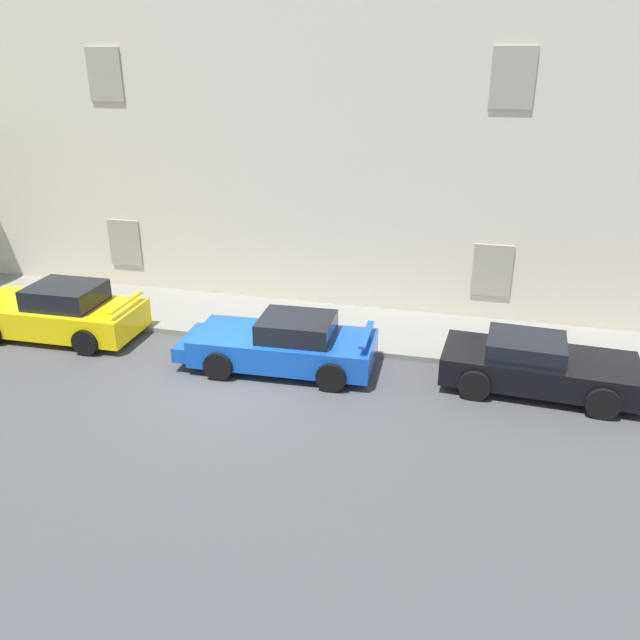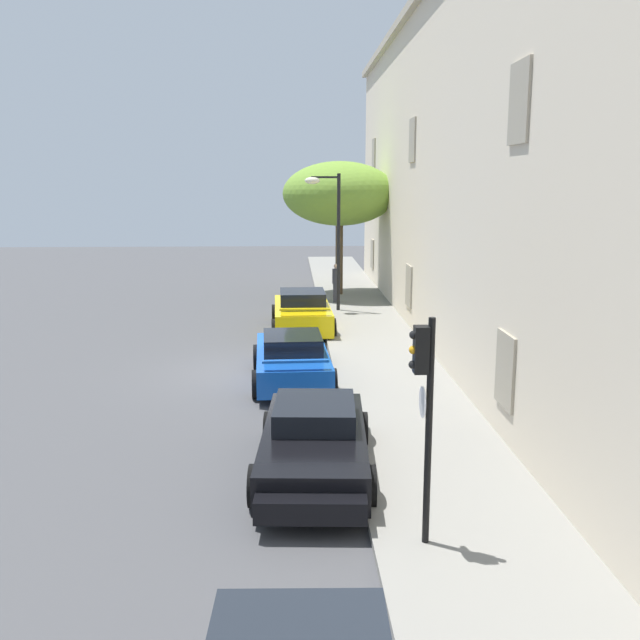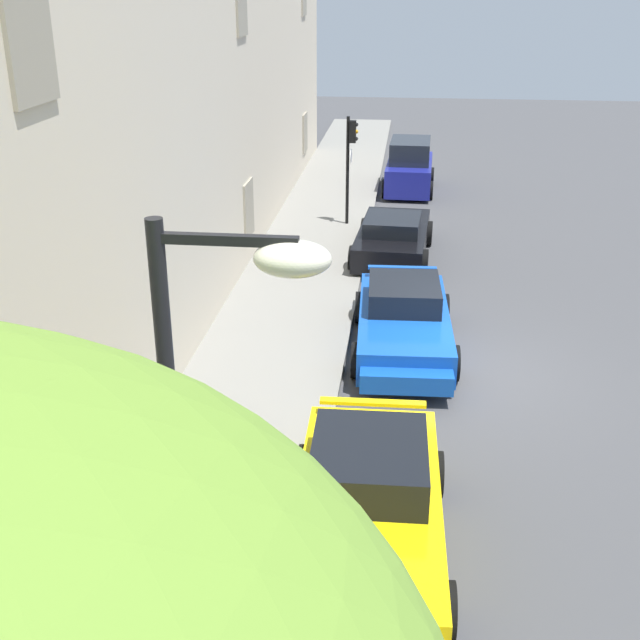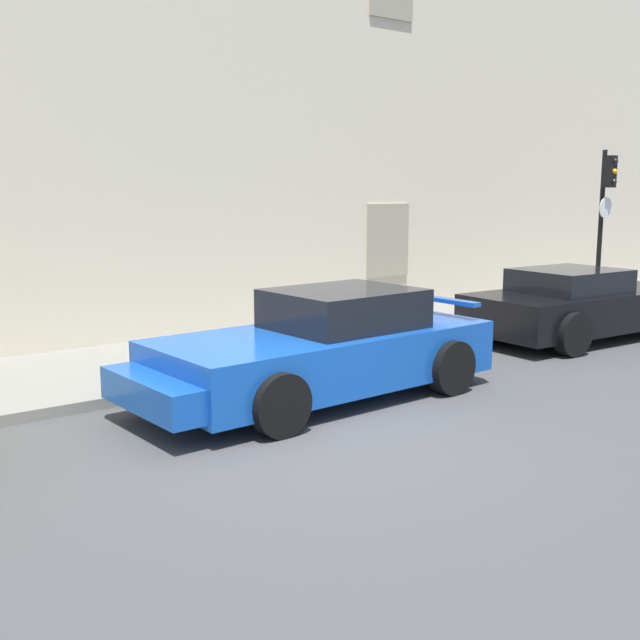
# 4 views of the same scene
# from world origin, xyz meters

# --- Properties ---
(ground_plane) EXTENTS (80.00, 80.00, 0.00)m
(ground_plane) POSITION_xyz_m (0.00, 0.00, 0.00)
(ground_plane) COLOR #444447
(sidewalk) EXTENTS (60.00, 3.11, 0.14)m
(sidewalk) POSITION_xyz_m (0.00, 4.00, 0.07)
(sidewalk) COLOR gray
(sidewalk) RESTS_ON ground
(building_facade) EXTENTS (43.39, 4.89, 11.31)m
(building_facade) POSITION_xyz_m (-0.00, 7.74, 5.67)
(building_facade) COLOR beige
(building_facade) RESTS_ON ground
(sportscar_red_lead) EXTENTS (5.08, 2.28, 1.50)m
(sportscar_red_lead) POSITION_xyz_m (-5.91, 1.66, 0.65)
(sportscar_red_lead) COLOR yellow
(sportscar_red_lead) RESTS_ON ground
(sportscar_yellow_flank) EXTENTS (4.92, 2.24, 1.38)m
(sportscar_yellow_flank) POSITION_xyz_m (0.78, 1.28, 0.62)
(sportscar_yellow_flank) COLOR #144CB2
(sportscar_yellow_flank) RESTS_ON ground
(sportscar_white_middle) EXTENTS (4.83, 2.27, 1.27)m
(sportscar_white_middle) POSITION_xyz_m (7.12, 1.68, 0.59)
(sportscar_white_middle) COLOR black
(sportscar_white_middle) RESTS_ON ground
(hatchback_parked) EXTENTS (3.82, 1.88, 1.88)m
(hatchback_parked) POSITION_xyz_m (14.78, 1.32, 0.85)
(hatchback_parked) COLOR navy
(hatchback_parked) RESTS_ON ground
(traffic_light) EXTENTS (0.44, 0.36, 3.32)m
(traffic_light) POSITION_xyz_m (9.77, 3.13, 2.40)
(traffic_light) COLOR black
(traffic_light) RESTS_ON sidewalk
(street_lamp) EXTENTS (0.44, 1.42, 5.48)m
(street_lamp) POSITION_xyz_m (-9.05, 2.76, 3.94)
(street_lamp) COLOR black
(street_lamp) RESTS_ON sidewalk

